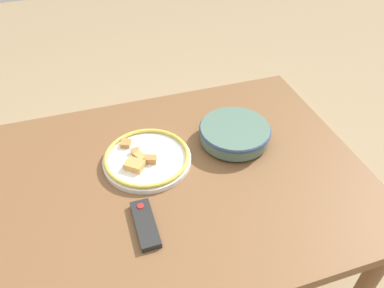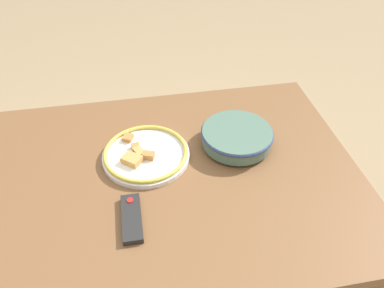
# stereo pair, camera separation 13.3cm
# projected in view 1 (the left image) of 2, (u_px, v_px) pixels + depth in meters

# --- Properties ---
(ground_plane) EXTENTS (8.00, 8.00, 0.00)m
(ground_plane) POSITION_uv_depth(u_px,v_px,m) (177.00, 286.00, 1.74)
(ground_plane) COLOR #9E8460
(dining_table) EXTENTS (1.32, 0.95, 0.73)m
(dining_table) POSITION_uv_depth(u_px,v_px,m) (172.00, 193.00, 1.31)
(dining_table) COLOR brown
(dining_table) RESTS_ON ground_plane
(noodle_bowl) EXTENTS (0.26, 0.26, 0.07)m
(noodle_bowl) POSITION_uv_depth(u_px,v_px,m) (235.00, 133.00, 1.37)
(noodle_bowl) COLOR #4C6B5B
(noodle_bowl) RESTS_ON dining_table
(food_plate) EXTENTS (0.31, 0.31, 0.04)m
(food_plate) POSITION_uv_depth(u_px,v_px,m) (147.00, 158.00, 1.30)
(food_plate) COLOR white
(food_plate) RESTS_ON dining_table
(tv_remote) EXTENTS (0.06, 0.17, 0.02)m
(tv_remote) POSITION_uv_depth(u_px,v_px,m) (145.00, 224.00, 1.10)
(tv_remote) COLOR black
(tv_remote) RESTS_ON dining_table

